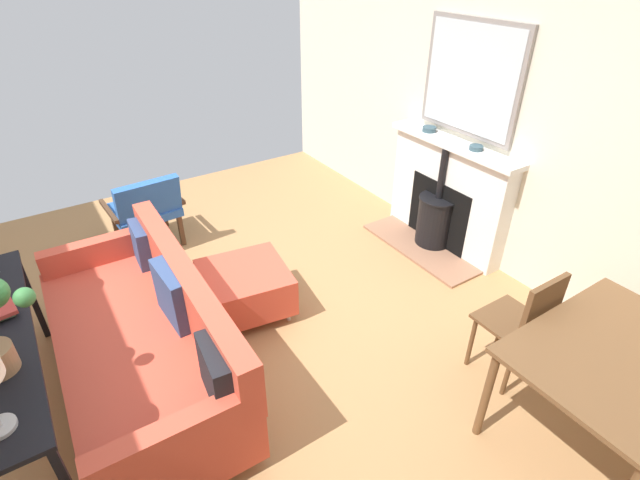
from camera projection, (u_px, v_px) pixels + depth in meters
name	position (u px, v px, depth m)	size (l,w,h in m)	color
ground_plane	(238.00, 328.00, 3.79)	(4.96, 5.96, 0.01)	#A87A4C
wall_left	(480.00, 101.00, 4.16)	(0.12, 5.96, 2.89)	silver
fireplace	(444.00, 201.00, 4.63)	(0.60, 1.45, 1.09)	#93664C
mirror_over_mantel	(471.00, 79.00, 4.06)	(0.04, 1.04, 0.97)	gray
mantel_bowl_near	(429.00, 129.00, 4.53)	(0.13, 0.13, 0.05)	#334C56
mantel_bowl_far	(476.00, 147.00, 4.12)	(0.12, 0.12, 0.04)	#334C56
sofa	(146.00, 341.00, 3.16)	(0.96, 2.11, 0.85)	#B2B2B7
ottoman	(245.00, 287.00, 3.84)	(0.77, 0.75, 0.41)	#B2B2B7
armchair_accent	(146.00, 207.00, 4.57)	(0.71, 0.64, 0.79)	#4C3321
dining_table	(620.00, 365.00, 2.60)	(1.19, 0.89, 0.73)	brown
dining_chair_near_fireplace	(525.00, 320.00, 3.08)	(0.40, 0.40, 0.90)	brown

